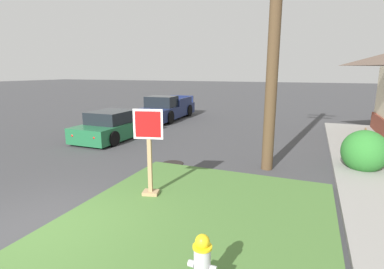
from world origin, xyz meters
The scene contains 11 objects.
ground_plane centered at (0.00, 0.00, 0.00)m, with size 160.00×160.00×0.00m, color #3D3D3F.
grass_corner_patch centered at (2.52, 1.59, 0.04)m, with size 5.18×5.82×0.08m, color #477033.
sidewalk_strip centered at (6.31, 5.83, 0.06)m, with size 2.20×16.96×0.12m, color gray.
fire_hydrant centered at (3.31, -0.34, 0.48)m, with size 0.38×0.34×0.85m.
stop_sign centered at (1.08, 2.17, 1.05)m, with size 0.66×0.36×2.04m.
manhole_cover centered at (0.43, 4.72, 0.01)m, with size 0.70×0.70×0.02m, color black.
parked_sedan_green centered at (-3.61, 7.08, 0.54)m, with size 1.89×4.06×1.25m.
pickup_truck_navy centered at (-3.91, 12.74, 0.62)m, with size 2.20×5.28×1.48m.
street_bench centered at (6.34, 7.53, 0.59)m, with size 0.56×1.69×0.85m.
utility_pole centered at (3.33, 5.36, 4.41)m, with size 1.73×0.34×8.51m.
shrub_by_curb centered at (6.00, 6.15, 0.63)m, with size 1.27×1.27×1.26m, color #2A712A.
Camera 1 is at (4.45, -3.48, 2.95)m, focal length 27.46 mm.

